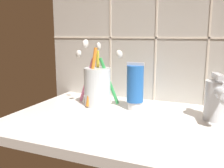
{
  "coord_description": "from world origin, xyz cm",
  "views": [
    {
      "loc": [
        17.51,
        -53.13,
        21.33
      ],
      "look_at": [
        -5.76,
        3.14,
        9.33
      ],
      "focal_mm": 40.0,
      "sensor_mm": 36.0,
      "label": 1
    }
  ],
  "objects": [
    {
      "name": "sink_counter",
      "position": [
        0.0,
        0.0,
        1.0
      ],
      "size": [
        56.98,
        38.93,
        2.0
      ],
      "primitive_type": "cube",
      "color": "silver",
      "rests_on": "ground"
    },
    {
      "name": "sink_faucet",
      "position": [
        18.53,
        6.05,
        7.2
      ],
      "size": [
        5.39,
        11.28,
        10.82
      ],
      "rotation": [
        0.0,
        0.0,
        -1.33
      ],
      "color": "silver",
      "rests_on": "sink_counter"
    },
    {
      "name": "toothpaste_tube",
      "position": [
        -1.19,
        7.84,
        8.11
      ],
      "size": [
        4.58,
        4.36,
        12.45
      ],
      "color": "white",
      "rests_on": "sink_counter"
    },
    {
      "name": "toothbrush_cup",
      "position": [
        -12.15,
        7.88,
        7.71
      ],
      "size": [
        14.53,
        9.13,
        18.35
      ],
      "color": "silver",
      "rests_on": "sink_counter"
    },
    {
      "name": "tile_wall_backsplash",
      "position": [
        0.01,
        19.71,
        27.05
      ],
      "size": [
        66.98,
        1.72,
        54.09
      ],
      "color": "#B7B2A8",
      "rests_on": "ground"
    }
  ]
}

